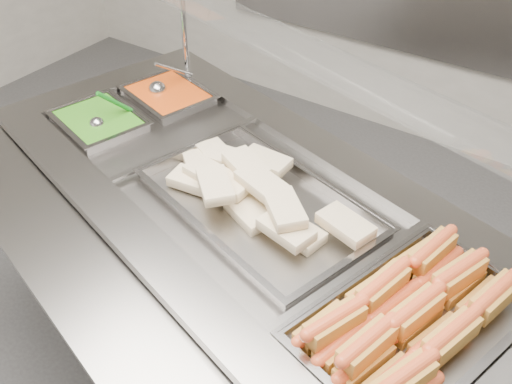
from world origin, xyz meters
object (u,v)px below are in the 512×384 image
Objects in this scene: pan_hotdogs at (412,330)px; ladle at (159,89)px; sneeze_guard at (305,55)px; pan_wraps at (258,207)px; serving_spoon at (101,120)px; steam_counter at (247,292)px.

pan_hotdogs is 3.27× the size of ladle.
pan_hotdogs is at bearing -35.36° from sneeze_guard.
sneeze_guard is 2.18× the size of pan_wraps.
pan_hotdogs and pan_wraps have the same top height.
ladle reaches higher than pan_wraps.
ladle is at bearing 87.93° from serving_spoon.
ladle is at bearing 153.97° from pan_wraps.
sneeze_guard reaches higher than pan_wraps.
steam_counter is 0.82m from pan_hotdogs.
sneeze_guard is at bearing 144.64° from pan_hotdogs.
pan_wraps is at bearing -16.08° from steam_counter.
steam_counter is 10.70× the size of ladle.
ladle is at bearing 158.22° from pan_hotdogs.
pan_hotdogs is (0.66, -0.19, 0.45)m from steam_counter.
pan_hotdogs is at bearing -9.19° from serving_spoon.
ladle is (-0.75, 0.12, -0.39)m from sneeze_guard.
pan_wraps reaches higher than steam_counter.
pan_hotdogs is (0.60, -0.42, -0.45)m from sneeze_guard.
sneeze_guard is 9.92× the size of serving_spoon.
sneeze_guard is 0.88m from serving_spoon.
sneeze_guard is at bearing -8.76° from ladle.
pan_hotdogs is 1.38m from serving_spoon.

